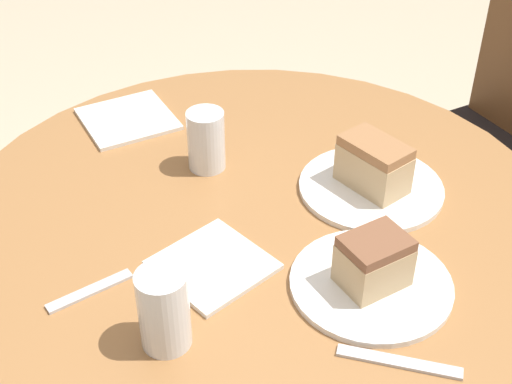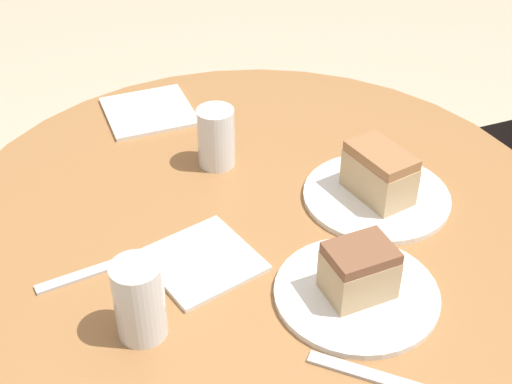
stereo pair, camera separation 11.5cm
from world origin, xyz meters
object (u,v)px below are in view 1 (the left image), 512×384
chair (486,143)px  glass_water (206,144)px  cake_slice_near (374,261)px  plate_far (371,187)px  plate_near (371,284)px  glass_lemonade (164,313)px  cake_slice_far (374,164)px

chair → glass_water: (-0.06, -0.84, 0.32)m
cake_slice_near → plate_far: bearing=132.6°
plate_near → glass_water: 0.40m
chair → plate_far: 0.75m
plate_near → glass_water: glass_water is taller
chair → cake_slice_near: bearing=-56.6°
plate_far → cake_slice_near: 0.24m
plate_far → glass_lemonade: bearing=-82.9°
chair → glass_water: bearing=-82.4°
glass_lemonade → cake_slice_far: bearing=97.1°
plate_far → cake_slice_far: 0.05m
chair → plate_far: size_ratio=3.90×
plate_near → cake_slice_near: cake_slice_near is taller
chair → plate_near: 0.96m
glass_water → cake_slice_far: bearing=35.9°
cake_slice_far → chair: bearing=105.1°
cake_slice_near → glass_water: bearing=179.6°
chair → cake_slice_near: chair is taller
plate_far → cake_slice_near: cake_slice_near is taller
cake_slice_far → glass_lemonade: glass_lemonade is taller
chair → cake_slice_far: bearing=-63.5°
cake_slice_far → cake_slice_near: bearing=-47.4°
plate_near → cake_slice_far: (-0.16, 0.17, 0.05)m
plate_near → glass_lemonade: glass_lemonade is taller
plate_near → cake_slice_near: (0.00, -0.00, 0.04)m
glass_lemonade → plate_near: bearing=69.9°
cake_slice_near → glass_water: size_ratio=0.93×
chair → cake_slice_far: (0.18, -0.67, 0.33)m
glass_lemonade → glass_water: bearing=135.7°
plate_near → glass_lemonade: bearing=-110.1°
cake_slice_far → glass_lemonade: bearing=-82.9°
cake_slice_near → glass_lemonade: size_ratio=0.87×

